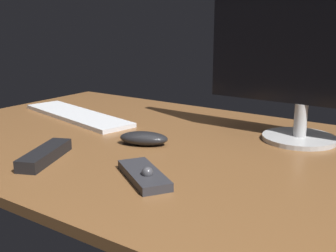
{
  "coord_description": "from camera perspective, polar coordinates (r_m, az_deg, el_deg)",
  "views": [
    {
      "loc": [
        55.01,
        -80.51,
        31.87
      ],
      "look_at": [
        2.42,
        -4.88,
        8.0
      ],
      "focal_mm": 45.37,
      "sensor_mm": 36.0,
      "label": 1
    }
  ],
  "objects": [
    {
      "name": "computer_mouse",
      "position": [
        1.02,
        -3.27,
        -1.66
      ],
      "size": [
        13.02,
        9.79,
        3.2
      ],
      "primitive_type": "ellipsoid",
      "rotation": [
        0.0,
        0.0,
        0.4
      ],
      "color": "black",
      "rests_on": "desk"
    },
    {
      "name": "media_remote",
      "position": [
        0.81,
        -3.25,
        -6.58
      ],
      "size": [
        16.16,
        13.31,
        3.13
      ],
      "rotation": [
        0.0,
        0.0,
        -0.58
      ],
      "color": "#2D2D33",
      "rests_on": "desk"
    },
    {
      "name": "keyboard",
      "position": [
        1.32,
        -12.16,
        1.43
      ],
      "size": [
        45.59,
        20.44,
        1.23
      ],
      "primitive_type": "cube",
      "rotation": [
        0.0,
        0.0,
        -0.22
      ],
      "color": "silver",
      "rests_on": "desk"
    },
    {
      "name": "tv_remote",
      "position": [
        0.94,
        -16.19,
        -3.73
      ],
      "size": [
        11.02,
        17.54,
        2.53
      ],
      "primitive_type": "cube",
      "rotation": [
        0.0,
        0.0,
        -1.16
      ],
      "color": "black",
      "rests_on": "desk"
    },
    {
      "name": "monitor",
      "position": [
        1.06,
        18.08,
        9.69
      ],
      "size": [
        48.26,
        18.03,
        40.26
      ],
      "rotation": [
        0.0,
        0.0,
        0.0
      ],
      "color": "#B7B7B7",
      "rests_on": "desk"
    },
    {
      "name": "desk",
      "position": [
        1.02,
        0.45,
        -3.04
      ],
      "size": [
        140.0,
        84.0,
        2.0
      ],
      "primitive_type": "cube",
      "color": "brown",
      "rests_on": "ground"
    }
  ]
}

